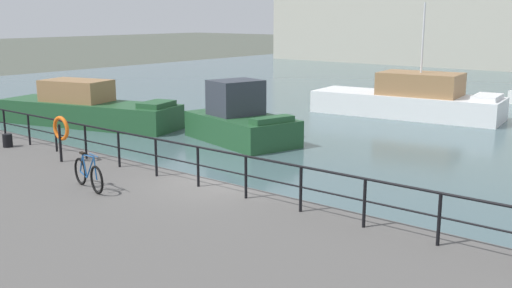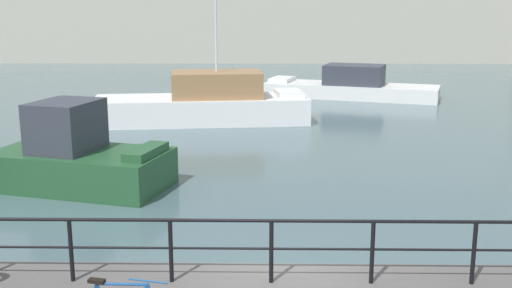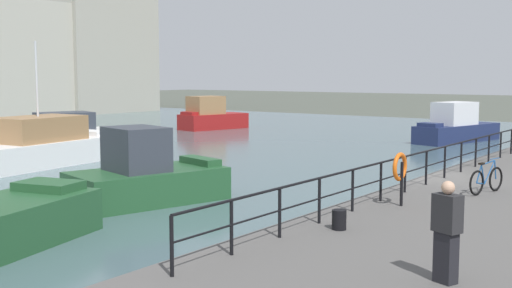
{
  "view_description": "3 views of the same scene",
  "coord_description": "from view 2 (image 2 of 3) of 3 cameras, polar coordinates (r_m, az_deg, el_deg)",
  "views": [
    {
      "loc": [
        10.58,
        -11.44,
        5.25
      ],
      "look_at": [
        -2.09,
        4.08,
        0.94
      ],
      "focal_mm": 42.17,
      "sensor_mm": 36.0,
      "label": 1
    },
    {
      "loc": [
        -0.17,
        -9.97,
        5.27
      ],
      "look_at": [
        -0.43,
        5.55,
        1.77
      ],
      "focal_mm": 43.13,
      "sensor_mm": 36.0,
      "label": 2
    },
    {
      "loc": [
        -20.65,
        -8.12,
        4.28
      ],
      "look_at": [
        -0.92,
        6.35,
        1.64
      ],
      "focal_mm": 45.03,
      "sensor_mm": 36.0,
      "label": 3
    }
  ],
  "objects": [
    {
      "name": "quay_railing",
      "position": [
        10.03,
        -7.94,
        -8.69
      ],
      "size": [
        22.68,
        0.07,
        1.08
      ],
      "color": "black",
      "rests_on": "quay_promenade"
    },
    {
      "name": "moored_red_daysailer",
      "position": [
        36.46,
        8.74,
        5.33
      ],
      "size": [
        10.37,
        5.81,
        1.91
      ],
      "rotation": [
        0.0,
        0.0,
        2.83
      ],
      "color": "white",
      "rests_on": "water_basin"
    },
    {
      "name": "moored_cabin_cruiser",
      "position": [
        18.8,
        -16.14,
        -1.3
      ],
      "size": [
        5.56,
        3.84,
        2.56
      ],
      "rotation": [
        0.0,
        0.0,
        -0.26
      ],
      "color": "#23512D",
      "rests_on": "water_basin"
    },
    {
      "name": "water_basin",
      "position": [
        40.52,
        1.21,
        5.24
      ],
      "size": [
        80.0,
        60.0,
        0.01
      ],
      "primitive_type": "cube",
      "color": "#476066",
      "rests_on": "ground_plane"
    },
    {
      "name": "moored_green_narrowboat",
      "position": [
        28.36,
        -4.64,
        3.81
      ],
      "size": [
        10.0,
        4.14,
        5.85
      ],
      "rotation": [
        0.0,
        0.0,
        0.12
      ],
      "color": "white",
      "rests_on": "water_basin"
    }
  ]
}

